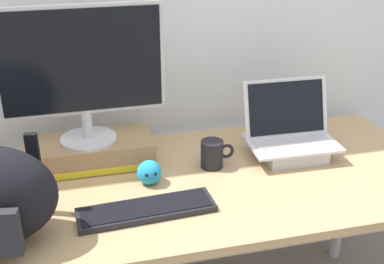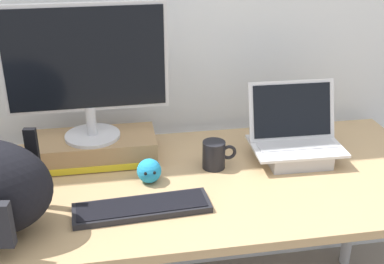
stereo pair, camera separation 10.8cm
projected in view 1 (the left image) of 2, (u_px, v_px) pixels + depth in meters
The scene contains 7 objects.
desk at pixel (192, 196), 1.74m from camera, with size 1.75×0.77×0.73m.
toner_box_yellow at pixel (90, 152), 1.79m from camera, with size 0.45×0.21×0.09m.
desktop_monitor at pixel (82, 70), 1.66m from camera, with size 0.56×0.20×0.48m.
open_laptop at pixel (290, 141), 1.85m from camera, with size 0.33×0.23×0.27m.
external_keyboard at pixel (146, 210), 1.52m from camera, with size 0.43×0.14×0.02m.
coffee_mug at pixel (213, 154), 1.77m from camera, with size 0.12×0.08×0.10m.
plush_toy at pixel (149, 172), 1.67m from camera, with size 0.08×0.08×0.08m.
Camera 1 is at (-0.36, -1.43, 1.60)m, focal length 46.32 mm.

